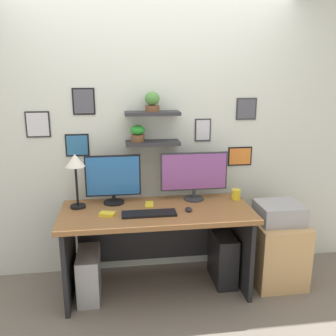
% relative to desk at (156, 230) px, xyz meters
% --- Properties ---
extents(ground_plane, '(8.00, 8.00, 0.00)m').
position_rel_desk_xyz_m(ground_plane, '(0.00, -0.05, -0.54)').
color(ground_plane, '#70665B').
extents(back_wall_assembly, '(4.40, 0.24, 2.70)m').
position_rel_desk_xyz_m(back_wall_assembly, '(-0.00, 0.38, 0.81)').
color(back_wall_assembly, silver).
rests_on(back_wall_assembly, ground).
extents(desk, '(1.60, 0.68, 0.75)m').
position_rel_desk_xyz_m(desk, '(0.00, 0.00, 0.00)').
color(desk, brown).
rests_on(desk, ground).
extents(monitor_left, '(0.48, 0.18, 0.43)m').
position_rel_desk_xyz_m(monitor_left, '(-0.36, 0.16, 0.43)').
color(monitor_left, black).
rests_on(monitor_left, desk).
extents(monitor_right, '(0.60, 0.18, 0.43)m').
position_rel_desk_xyz_m(monitor_right, '(0.36, 0.16, 0.45)').
color(monitor_right, '#2D2D33').
rests_on(monitor_right, desk).
extents(keyboard, '(0.44, 0.14, 0.02)m').
position_rel_desk_xyz_m(keyboard, '(-0.08, -0.16, 0.22)').
color(keyboard, black).
rests_on(keyboard, desk).
extents(computer_mouse, '(0.06, 0.09, 0.03)m').
position_rel_desk_xyz_m(computer_mouse, '(0.26, -0.12, 0.23)').
color(computer_mouse, black).
rests_on(computer_mouse, desk).
extents(desk_lamp, '(0.16, 0.16, 0.46)m').
position_rel_desk_xyz_m(desk_lamp, '(-0.66, 0.09, 0.57)').
color(desk_lamp, black).
rests_on(desk_lamp, desk).
extents(cell_phone, '(0.09, 0.15, 0.01)m').
position_rel_desk_xyz_m(cell_phone, '(-0.05, 0.07, 0.22)').
color(cell_phone, yellow).
rests_on(cell_phone, desk).
extents(coffee_mug, '(0.08, 0.08, 0.09)m').
position_rel_desk_xyz_m(coffee_mug, '(0.74, 0.11, 0.26)').
color(coffee_mug, yellow).
rests_on(coffee_mug, desk).
extents(scissors_tray, '(0.14, 0.11, 0.02)m').
position_rel_desk_xyz_m(scissors_tray, '(-0.41, -0.13, 0.22)').
color(scissors_tray, yellow).
rests_on(scissors_tray, desk).
extents(drawer_cabinet, '(0.44, 0.50, 0.58)m').
position_rel_desk_xyz_m(drawer_cabinet, '(1.08, -0.06, -0.25)').
color(drawer_cabinet, tan).
rests_on(drawer_cabinet, ground).
extents(printer, '(0.38, 0.34, 0.17)m').
position_rel_desk_xyz_m(printer, '(1.08, -0.06, 0.13)').
color(printer, '#9E9EA3').
rests_on(printer, drawer_cabinet).
extents(computer_tower_left, '(0.18, 0.40, 0.40)m').
position_rel_desk_xyz_m(computer_tower_left, '(-0.59, -0.08, -0.34)').
color(computer_tower_left, '#99999E').
rests_on(computer_tower_left, ground).
extents(computer_tower_right, '(0.18, 0.40, 0.46)m').
position_rel_desk_xyz_m(computer_tower_right, '(0.60, 0.01, -0.31)').
color(computer_tower_right, black).
rests_on(computer_tower_right, ground).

